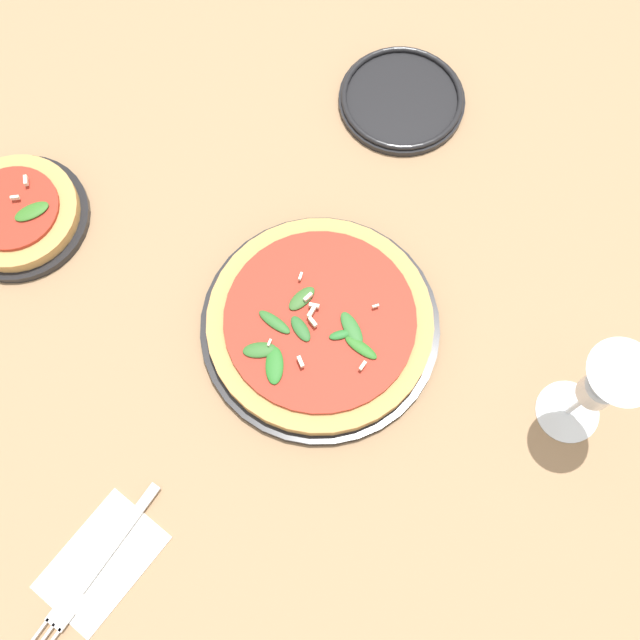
{
  "coord_description": "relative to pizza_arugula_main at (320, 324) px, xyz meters",
  "views": [
    {
      "loc": [
        0.26,
        0.12,
        0.9
      ],
      "look_at": [
        -0.02,
        -0.02,
        0.03
      ],
      "focal_mm": 42.0,
      "sensor_mm": 36.0,
      "label": 1
    }
  ],
  "objects": [
    {
      "name": "ground_plane",
      "position": [
        0.02,
        0.02,
        -0.02
      ],
      "size": [
        6.0,
        6.0,
        0.0
      ],
      "primitive_type": "plane",
      "color": "#9E7A56"
    },
    {
      "name": "pizza_arugula_main",
      "position": [
        0.0,
        0.0,
        0.0
      ],
      "size": [
        0.3,
        0.3,
        0.05
      ],
      "color": "black",
      "rests_on": "ground_plane"
    },
    {
      "name": "pizza_personal_side",
      "position": [
        0.05,
        -0.43,
        -0.0
      ],
      "size": [
        0.19,
        0.19,
        0.05
      ],
      "color": "black",
      "rests_on": "ground_plane"
    },
    {
      "name": "wine_glass",
      "position": [
        -0.04,
        0.32,
        0.11
      ],
      "size": [
        0.08,
        0.08,
        0.18
      ],
      "color": "white",
      "rests_on": "ground_plane"
    },
    {
      "name": "napkin",
      "position": [
        0.37,
        -0.09,
        -0.01
      ],
      "size": [
        0.16,
        0.12,
        0.01
      ],
      "rotation": [
        0.0,
        0.0,
        -0.19
      ],
      "color": "silver",
      "rests_on": "ground_plane"
    },
    {
      "name": "fork",
      "position": [
        0.38,
        -0.09,
        -0.01
      ],
      "size": [
        0.23,
        0.04,
        0.0
      ],
      "rotation": [
        0.0,
        0.0,
        -0.12
      ],
      "color": "silver",
      "rests_on": "ground_plane"
    },
    {
      "name": "side_plate_white",
      "position": [
        -0.36,
        -0.05,
        -0.01
      ],
      "size": [
        0.18,
        0.18,
        0.02
      ],
      "color": "black",
      "rests_on": "ground_plane"
    }
  ]
}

